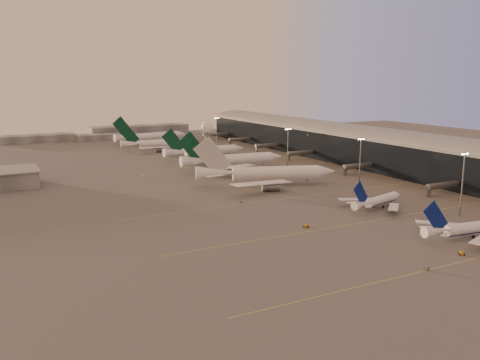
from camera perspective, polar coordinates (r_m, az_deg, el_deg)
name	(u,v)px	position (r m, az deg, el deg)	size (l,w,h in m)	color
ground	(341,237)	(174.61, 11.27, -6.28)	(700.00, 700.00, 0.00)	#585555
taxiway_markings	(315,194)	(235.10, 8.42, -1.58)	(180.00, 185.25, 0.02)	gold
terminal	(367,147)	(323.12, 14.03, 3.64)	(57.00, 362.00, 23.04)	black
radar_tower	(207,137)	(273.97, -3.68, 4.81)	(6.40, 6.40, 31.10)	#595C61
mast_a	(463,181)	(211.87, 23.73, -0.08)	(3.60, 0.56, 25.00)	#595C61
mast_b	(360,161)	(247.13, 13.34, 2.11)	(3.60, 0.56, 25.00)	#595C61
mast_c	(288,148)	(287.58, 5.39, 3.65)	(3.60, 0.56, 25.00)	#595C61
mast_d	(217,133)	(364.85, -2.63, 5.33)	(3.60, 0.56, 25.00)	#595C61
distant_horizon	(111,133)	(468.99, -14.27, 5.14)	(165.00, 37.50, 9.00)	slate
narrowbody_near	(467,230)	(184.80, 24.13, -5.16)	(36.47, 28.96, 14.27)	white
narrowbody_mid	(378,202)	(214.37, 15.25, -2.39)	(33.80, 26.62, 13.49)	white
widebody_white	(267,177)	(251.54, 3.02, 0.38)	(67.74, 53.36, 24.86)	white
greentail_a	(233,162)	(295.14, -0.77, 2.01)	(64.10, 51.61, 23.27)	white
greentail_b	(205,153)	(335.00, -3.92, 3.05)	(58.25, 47.04, 21.16)	white
greentail_c	(158,145)	(378.73, -9.16, 3.87)	(54.55, 43.68, 19.98)	white
greentail_d	(152,138)	(417.37, -9.87, 4.62)	(63.96, 51.30, 23.34)	white
gsv_truck_a	(427,266)	(152.21, 20.29, -9.01)	(5.95, 3.71, 2.26)	#5A5D60
gsv_tug_near	(461,253)	(168.03, 23.61, -7.56)	(3.73, 4.21, 1.03)	#C28F16
gsv_tug_mid	(306,226)	(182.93, 7.45, -5.17)	(3.31, 3.96, 0.98)	#C28F16
gsv_truck_b	(376,200)	(224.73, 15.04, -2.14)	(6.20, 2.62, 2.44)	silver
gsv_truck_c	(241,200)	(216.68, 0.11, -2.31)	(4.48, 4.77, 1.95)	#5A5D60
gsv_catering_b	(359,180)	(260.75, 13.24, 0.00)	(5.21, 2.54, 4.25)	silver
gsv_tug_far	(252,175)	(276.60, 1.34, 0.61)	(3.28, 3.98, 0.98)	silver
gsv_truck_d	(142,174)	(279.08, -10.91, 0.61)	(3.36, 5.47, 2.08)	silver
gsv_tug_hangar	(245,161)	(321.22, 0.56, 2.14)	(4.41, 3.14, 1.15)	#C28F16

